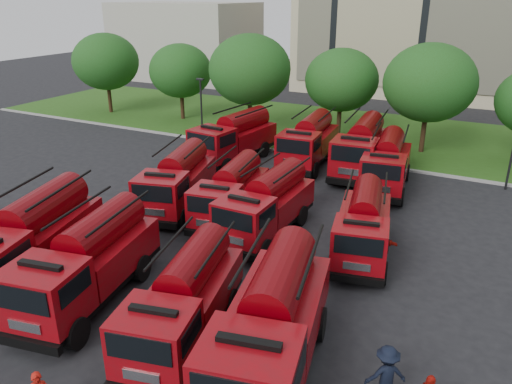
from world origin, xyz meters
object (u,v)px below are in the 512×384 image
at_px(fire_truck_0, 30,239).
at_px(fire_truck_9, 309,141).
at_px(fire_truck_1, 88,262).
at_px(fire_truck_8, 234,137).
at_px(fire_truck_3, 272,323).
at_px(fire_truck_6, 267,205).
at_px(firefighter_5, 375,260).
at_px(fire_truck_7, 363,225).
at_px(fire_truck_11, 387,163).
at_px(fire_truck_4, 178,180).
at_px(firefighter_4, 206,230).
at_px(fire_truck_10, 362,147).
at_px(fire_truck_5, 231,192).
at_px(fire_truck_2, 184,300).

bearing_deg(fire_truck_0, fire_truck_9, 60.98).
distance_m(fire_truck_1, fire_truck_8, 18.02).
height_order(fire_truck_3, fire_truck_6, fire_truck_3).
bearing_deg(firefighter_5, fire_truck_6, 17.98).
height_order(fire_truck_7, fire_truck_11, fire_truck_11).
height_order(fire_truck_4, firefighter_4, fire_truck_4).
height_order(fire_truck_0, firefighter_4, fire_truck_0).
xyz_separation_m(fire_truck_9, fire_truck_10, (3.76, -0.10, 0.10)).
xyz_separation_m(fire_truck_9, firefighter_5, (7.76, -11.23, -1.67)).
bearing_deg(fire_truck_5, fire_truck_3, -63.05).
relative_size(fire_truck_3, fire_truck_6, 1.16).
xyz_separation_m(fire_truck_0, fire_truck_5, (4.43, 8.86, -0.26)).
bearing_deg(fire_truck_5, fire_truck_8, 109.38).
bearing_deg(fire_truck_0, fire_truck_4, 67.60).
bearing_deg(fire_truck_10, fire_truck_3, -86.90).
bearing_deg(fire_truck_9, fire_truck_10, -6.78).
bearing_deg(fire_truck_6, fire_truck_3, -62.20).
relative_size(fire_truck_3, firefighter_4, 4.21).
height_order(fire_truck_3, fire_truck_5, fire_truck_3).
relative_size(fire_truck_5, fire_truck_9, 0.91).
height_order(fire_truck_1, fire_truck_5, fire_truck_1).
height_order(fire_truck_10, firefighter_5, fire_truck_10).
relative_size(fire_truck_1, fire_truck_10, 0.96).
bearing_deg(fire_truck_6, fire_truck_8, 128.12).
relative_size(fire_truck_1, firefighter_5, 3.91).
bearing_deg(fire_truck_6, fire_truck_1, -112.35).
bearing_deg(fire_truck_2, fire_truck_5, 97.86).
bearing_deg(fire_truck_4, fire_truck_9, 55.67).
xyz_separation_m(fire_truck_5, fire_truck_9, (0.24, 10.28, 0.17)).
distance_m(fire_truck_6, fire_truck_11, 9.71).
distance_m(fire_truck_2, fire_truck_10, 19.50).
relative_size(fire_truck_1, firefighter_4, 3.98).
relative_size(fire_truck_3, fire_truck_7, 1.18).
relative_size(fire_truck_3, fire_truck_8, 1.04).
xyz_separation_m(fire_truck_1, fire_truck_5, (1.06, 9.06, -0.16)).
height_order(fire_truck_2, fire_truck_8, fire_truck_8).
xyz_separation_m(fire_truck_4, fire_truck_9, (3.58, 10.38, 0.07)).
relative_size(fire_truck_1, fire_truck_9, 1.01).
xyz_separation_m(fire_truck_7, firefighter_5, (0.76, -0.29, -1.48)).
xyz_separation_m(fire_truck_3, fire_truck_4, (-10.21, 9.27, -0.15)).
xyz_separation_m(fire_truck_8, fire_truck_10, (8.70, 1.59, 0.05)).
relative_size(fire_truck_0, fire_truck_1, 1.07).
bearing_deg(fire_truck_3, firefighter_5, 70.15).
distance_m(fire_truck_3, firefighter_4, 10.67).
distance_m(fire_truck_2, firefighter_4, 8.64).
bearing_deg(fire_truck_6, fire_truck_10, 82.70).
distance_m(fire_truck_1, fire_truck_7, 11.81).
bearing_deg(firefighter_5, fire_truck_3, 102.19).
bearing_deg(fire_truck_8, fire_truck_6, -46.39).
bearing_deg(fire_truck_10, fire_truck_9, 173.20).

